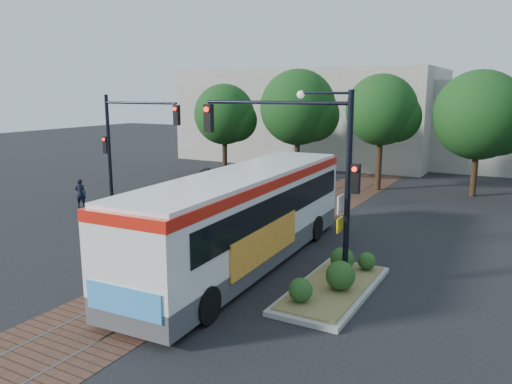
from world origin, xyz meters
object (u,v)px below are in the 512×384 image
city_bus (245,214)px  officer (80,193)px  signal_pole_main (310,157)px  parked_car (236,180)px  traffic_island (335,281)px  signal_pole_left (125,137)px

city_bus → officer: (-12.31, 3.54, -1.12)m
signal_pole_main → officer: size_ratio=3.85×
officer → parked_car: officer is taller
traffic_island → signal_pole_main: bearing=174.6°
city_bus → parked_car: city_bus is taller
signal_pole_main → officer: (-15.04, 4.19, -3.38)m
officer → traffic_island: bearing=133.6°
signal_pole_main → city_bus: bearing=166.6°
traffic_island → officer: 16.57m
signal_pole_main → signal_pole_left: signal_pole_main is taller
officer → signal_pole_main: bearing=133.0°
city_bus → officer: city_bus is taller
signal_pole_main → parked_car: (-10.35, 12.55, -3.53)m
signal_pole_left → parked_car: size_ratio=1.38×
city_bus → signal_pole_main: (2.72, -0.65, 2.26)m
city_bus → traffic_island: 4.07m
city_bus → traffic_island: bearing=-13.8°
city_bus → parked_car: size_ratio=2.95×
parked_car → city_bus: bearing=-164.8°
city_bus → signal_pole_left: signal_pole_left is taller
city_bus → signal_pole_left: size_ratio=2.14×
city_bus → signal_pole_left: 10.56m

